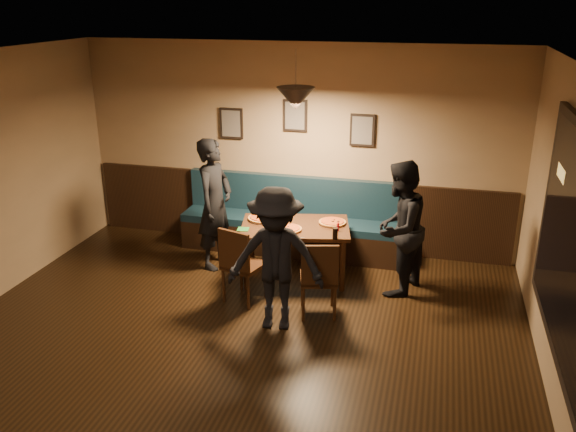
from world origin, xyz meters
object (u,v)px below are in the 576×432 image
object	(u,v)px
chair_near_right	(319,277)
diner_front	(276,259)
dining_table	(295,252)
diner_right	(399,228)
tabasco_bottle	(338,226)
chair_near_left	(244,264)
booth_bench	(290,218)
soda_glass	(335,233)
diner_left	(215,204)

from	to	relation	value
chair_near_right	diner_front	world-z (taller)	diner_front
dining_table	diner_right	bearing A→B (deg)	-14.76
dining_table	tabasco_bottle	bearing A→B (deg)	-17.20
chair_near_left	diner_right	world-z (taller)	diner_right
booth_bench	chair_near_right	xyz separation A→B (m)	(0.73, -1.60, -0.05)
dining_table	diner_right	size ratio (longest dim) A/B	0.81
diner_front	booth_bench	bearing A→B (deg)	92.79
dining_table	diner_right	world-z (taller)	diner_right
dining_table	soda_glass	distance (m)	0.75
chair_near_left	booth_bench	bearing A→B (deg)	101.08
soda_glass	tabasco_bottle	distance (m)	0.25
soda_glass	tabasco_bottle	size ratio (longest dim) A/B	1.09
dining_table	soda_glass	bearing A→B (deg)	-40.52
diner_right	diner_front	world-z (taller)	diner_right
booth_bench	chair_near_right	distance (m)	1.76
dining_table	chair_near_right	world-z (taller)	chair_near_right
chair_near_left	diner_left	distance (m)	1.13
diner_front	soda_glass	size ratio (longest dim) A/B	11.78
diner_right	soda_glass	size ratio (longest dim) A/B	12.18
diner_front	tabasco_bottle	world-z (taller)	diner_front
chair_near_left	diner_left	bearing A→B (deg)	145.91
chair_near_right	tabasco_bottle	xyz separation A→B (m)	(0.07, 0.77, 0.31)
chair_near_left	diner_right	size ratio (longest dim) A/B	0.57
diner_right	tabasco_bottle	distance (m)	0.72
chair_near_left	soda_glass	size ratio (longest dim) A/B	6.95
chair_near_right	diner_front	distance (m)	0.63
booth_bench	dining_table	bearing A→B (deg)	-71.48
chair_near_left	diner_front	bearing A→B (deg)	-25.51
diner_left	chair_near_left	bearing A→B (deg)	-133.13
dining_table	diner_left	distance (m)	1.20
dining_table	diner_front	distance (m)	1.27
diner_front	diner_left	bearing A→B (deg)	124.79
dining_table	tabasco_bottle	size ratio (longest dim) A/B	10.77
diner_front	soda_glass	distance (m)	1.01
chair_near_right	diner_right	distance (m)	1.15
diner_left	diner_right	distance (m)	2.34
booth_bench	soda_glass	world-z (taller)	booth_bench
chair_near_right	diner_right	world-z (taller)	diner_right
diner_left	booth_bench	bearing A→B (deg)	-42.54
dining_table	diner_front	world-z (taller)	diner_front
chair_near_left	diner_front	distance (m)	0.77
diner_right	tabasco_bottle	xyz separation A→B (m)	(-0.72, 0.01, -0.04)
diner_front	tabasco_bottle	distance (m)	1.23
dining_table	diner_left	xyz separation A→B (m)	(-1.08, 0.11, 0.50)
chair_near_left	chair_near_right	size ratio (longest dim) A/B	1.02
soda_glass	booth_bench	bearing A→B (deg)	126.98
chair_near_left	soda_glass	distance (m)	1.10
dining_table	soda_glass	xyz separation A→B (m)	(0.55, -0.29, 0.42)
soda_glass	chair_near_right	bearing A→B (deg)	-98.68
chair_near_right	dining_table	bearing A→B (deg)	105.05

